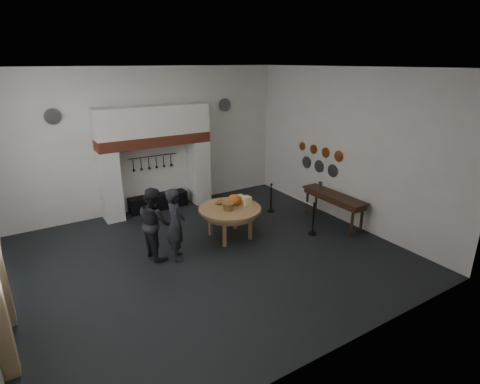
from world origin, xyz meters
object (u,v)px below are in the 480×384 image
visitor_far (154,223)px  side_table (334,195)px  iron_range (158,202)px  work_table (230,209)px  barrier_post_near (313,219)px  visitor_near (176,224)px  barrier_post_far (271,198)px

visitor_far → side_table: bearing=-106.2°
iron_range → side_table: size_ratio=0.86×
work_table → barrier_post_near: 2.36m
work_table → visitor_near: 1.73m
iron_range → side_table: (4.10, -3.81, 0.62)m
visitor_far → barrier_post_near: size_ratio=1.99×
side_table → work_table: bearing=166.6°
work_table → iron_range: bearing=107.3°
work_table → barrier_post_near: (2.07, -1.07, -0.39)m
work_table → visitor_near: bearing=-169.0°
visitor_near → barrier_post_near: 3.87m
work_table → visitor_near: size_ratio=0.93×
work_table → barrier_post_far: size_ratio=1.89×
visitor_far → barrier_post_near: (4.17, -1.14, -0.45)m
visitor_far → barrier_post_near: 4.35m
visitor_near → barrier_post_far: bearing=-57.5°
barrier_post_far → visitor_far: bearing=-168.3°
iron_range → work_table: 3.26m
iron_range → visitor_near: visitor_near is taller
iron_range → visitor_near: bearing=-102.4°
barrier_post_far → iron_range: bearing=144.9°
visitor_near → work_table: bearing=-64.9°
iron_range → visitor_far: (-1.14, -2.99, 0.65)m
work_table → barrier_post_near: size_ratio=1.89×
visitor_near → iron_range: bearing=1.6°
side_table → iron_range: bearing=137.1°
side_table → barrier_post_far: 2.04m
iron_range → visitor_far: size_ratio=1.06×
visitor_near → side_table: (4.84, -0.42, -0.04)m
iron_range → barrier_post_far: barrier_post_far is taller
work_table → barrier_post_far: (2.07, 0.93, -0.39)m
work_table → visitor_near: visitor_near is taller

